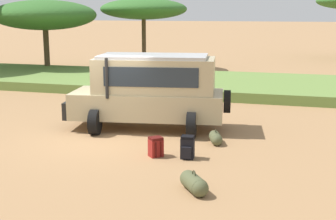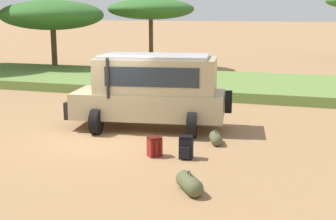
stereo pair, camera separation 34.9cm
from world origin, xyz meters
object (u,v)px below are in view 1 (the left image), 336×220
(duffel_bag_low_black_case, at_px, (194,183))
(acacia_tree_centre_back, at_px, (144,9))
(safari_vehicle, at_px, (151,90))
(backpack_cluster_center, at_px, (156,147))
(acacia_tree_left_mid, at_px, (45,15))
(backpack_beside_front_wheel, at_px, (187,148))
(duffel_bag_soft_canvas, at_px, (216,138))

(duffel_bag_low_black_case, height_order, acacia_tree_centre_back, acacia_tree_centre_back)
(safari_vehicle, distance_m, backpack_cluster_center, 3.21)
(backpack_cluster_center, bearing_deg, duffel_bag_low_black_case, -54.41)
(acacia_tree_left_mid, bearing_deg, backpack_cluster_center, -51.25)
(safari_vehicle, xyz_separation_m, acacia_tree_centre_back, (-5.39, 15.08, 2.62))
(duffel_bag_low_black_case, bearing_deg, safari_vehicle, 117.45)
(duffel_bag_low_black_case, relative_size, acacia_tree_left_mid, 0.13)
(safari_vehicle, relative_size, backpack_cluster_center, 10.22)
(safari_vehicle, height_order, acacia_tree_centre_back, acacia_tree_centre_back)
(backpack_beside_front_wheel, xyz_separation_m, acacia_tree_left_mid, (-12.62, 14.60, 3.25))
(duffel_bag_low_black_case, bearing_deg, acacia_tree_left_mid, 128.36)
(duffel_bag_soft_canvas, height_order, acacia_tree_centre_back, acacia_tree_centre_back)
(backpack_beside_front_wheel, bearing_deg, acacia_tree_left_mid, 130.84)
(backpack_beside_front_wheel, bearing_deg, acacia_tree_centre_back, 112.24)
(duffel_bag_low_black_case, distance_m, duffel_bag_soft_canvas, 3.84)
(duffel_bag_soft_canvas, relative_size, acacia_tree_left_mid, 0.12)
(backpack_cluster_center, distance_m, duffel_bag_soft_canvas, 2.14)
(duffel_bag_low_black_case, relative_size, acacia_tree_centre_back, 0.16)
(acacia_tree_left_mid, relative_size, acacia_tree_centre_back, 1.16)
(safari_vehicle, distance_m, acacia_tree_left_mid, 16.09)
(backpack_beside_front_wheel, distance_m, duffel_bag_soft_canvas, 1.70)
(acacia_tree_centre_back, bearing_deg, backpack_cluster_center, -70.22)
(safari_vehicle, height_order, duffel_bag_soft_canvas, safari_vehicle)
(backpack_beside_front_wheel, height_order, duffel_bag_soft_canvas, backpack_beside_front_wheel)
(backpack_cluster_center, bearing_deg, acacia_tree_left_mid, 128.75)
(backpack_beside_front_wheel, relative_size, duffel_bag_low_black_case, 0.69)
(backpack_beside_front_wheel, relative_size, backpack_cluster_center, 1.15)
(safari_vehicle, height_order, backpack_cluster_center, safari_vehicle)
(duffel_bag_soft_canvas, distance_m, acacia_tree_left_mid, 18.73)
(safari_vehicle, relative_size, acacia_tree_centre_back, 0.96)
(acacia_tree_left_mid, bearing_deg, safari_vehicle, -47.80)
(acacia_tree_left_mid, bearing_deg, backpack_beside_front_wheel, -49.16)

